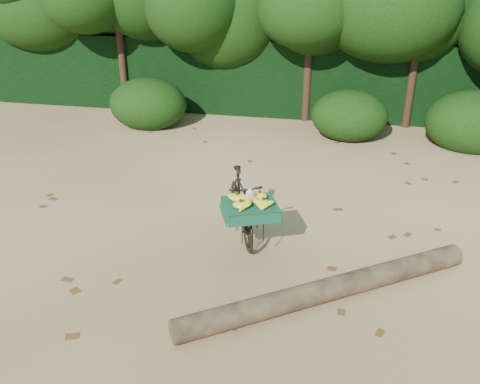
# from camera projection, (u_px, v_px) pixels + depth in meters

# --- Properties ---
(ground) EXTENTS (80.00, 80.00, 0.00)m
(ground) POSITION_uv_depth(u_px,v_px,m) (240.00, 228.00, 7.43)
(ground) COLOR tan
(ground) RESTS_ON ground
(vendor_bicycle) EXTENTS (1.13, 1.74, 0.94)m
(vendor_bicycle) POSITION_uv_depth(u_px,v_px,m) (241.00, 204.00, 7.06)
(vendor_bicycle) COLOR black
(vendor_bicycle) RESTS_ON ground
(fallen_log) EXTENTS (3.26, 2.36, 0.27)m
(fallen_log) POSITION_uv_depth(u_px,v_px,m) (330.00, 289.00, 5.86)
(fallen_log) COLOR brown
(fallen_log) RESTS_ON ground
(hedge_backdrop) EXTENTS (26.00, 1.80, 1.80)m
(hedge_backdrop) POSITION_uv_depth(u_px,v_px,m) (290.00, 73.00, 12.61)
(hedge_backdrop) COLOR black
(hedge_backdrop) RESTS_ON ground
(tree_row) EXTENTS (14.50, 2.00, 4.00)m
(tree_row) POSITION_uv_depth(u_px,v_px,m) (260.00, 31.00, 11.54)
(tree_row) COLOR black
(tree_row) RESTS_ON ground
(bush_clumps) EXTENTS (8.80, 1.70, 0.90)m
(bush_clumps) POSITION_uv_depth(u_px,v_px,m) (302.00, 115.00, 10.95)
(bush_clumps) COLOR black
(bush_clumps) RESTS_ON ground
(leaf_litter) EXTENTS (7.00, 7.30, 0.01)m
(leaf_litter) POSITION_uv_depth(u_px,v_px,m) (248.00, 208.00, 8.00)
(leaf_litter) COLOR #543416
(leaf_litter) RESTS_ON ground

